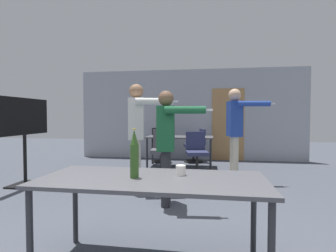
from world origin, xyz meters
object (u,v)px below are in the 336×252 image
drink_cup (181,170)px  tv_screen (24,130)px  office_chair_side_rolled (197,154)px  person_far_watching (137,126)px  office_chair_far_left (160,146)px  person_right_polo (235,125)px  office_chair_far_right (162,152)px  beer_bottle (134,155)px  person_center_tall (167,136)px  office_chair_mid_tucked (196,147)px

drink_cup → tv_screen: bearing=146.0°
office_chair_side_rolled → person_far_watching: bearing=46.3°
office_chair_far_left → drink_cup: office_chair_far_left is taller
person_far_watching → office_chair_far_left: bearing=169.7°
person_right_polo → office_chair_far_left: bearing=-144.1°
office_chair_far_left → office_chair_side_rolled: size_ratio=1.02×
tv_screen → office_chair_far_left: (1.98, 2.87, -0.59)m
office_chair_far_right → office_chair_side_rolled: (0.76, 0.10, -0.03)m
office_chair_far_right → beer_bottle: size_ratio=2.37×
person_far_watching → office_chair_far_right: size_ratio=1.89×
person_center_tall → office_chair_mid_tucked: person_center_tall is taller
person_center_tall → office_chair_side_rolled: (0.32, 2.17, -0.55)m
office_chair_side_rolled → office_chair_mid_tucked: (-0.08, 1.42, -0.00)m
office_chair_far_right → drink_cup: (0.79, -3.49, 0.35)m
office_chair_far_right → person_far_watching: bearing=78.2°
person_right_polo → office_chair_far_left: person_right_polo is taller
beer_bottle → office_chair_far_left: bearing=98.1°
tv_screen → beer_bottle: (2.70, -2.22, -0.07)m
office_chair_far_left → office_chair_mid_tucked: (0.98, 0.08, -0.02)m
office_chair_side_rolled → tv_screen: bearing=15.4°
person_right_polo → person_center_tall: size_ratio=1.11×
person_right_polo → drink_cup: person_right_polo is taller
tv_screen → beer_bottle: 3.50m
tv_screen → drink_cup: (3.07, -2.07, -0.22)m
person_far_watching → office_chair_mid_tucked: bearing=150.7°
office_chair_mid_tucked → office_chair_far_left: bearing=77.8°
office_chair_far_left → office_chair_side_rolled: office_chair_far_left is taller
person_far_watching → office_chair_far_left: 2.90m
person_center_tall → drink_cup: (0.35, -1.43, -0.18)m
person_far_watching → office_chair_side_rolled: bearing=134.8°
office_chair_side_rolled → beer_bottle: 3.80m
office_chair_far_right → drink_cup: office_chair_far_right is taller
beer_bottle → drink_cup: (0.37, 0.15, -0.15)m
person_far_watching → beer_bottle: bearing=2.2°
tv_screen → person_center_tall: (2.72, -0.64, -0.04)m
office_chair_far_right → office_chair_far_left: office_chair_far_right is taller
person_right_polo → person_center_tall: bearing=-42.2°
person_far_watching → office_chair_far_left: person_far_watching is taller
tv_screen → office_chair_mid_tucked: bearing=-45.1°
person_right_polo → office_chair_mid_tucked: 2.25m
person_far_watching → office_chair_side_rolled: person_far_watching is taller
office_chair_far_left → office_chair_mid_tucked: size_ratio=1.02×
person_right_polo → office_chair_far_right: (-1.54, 0.45, -0.64)m
person_center_tall → person_far_watching: (-0.62, 0.69, 0.12)m
office_chair_far_right → beer_bottle: beer_bottle is taller
office_chair_far_right → person_center_tall: bearing=97.7°
person_center_tall → person_right_polo: bearing=140.9°
person_far_watching → drink_cup: 2.34m
tv_screen → person_center_tall: bearing=-103.3°
person_far_watching → office_chair_far_right: 1.53m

